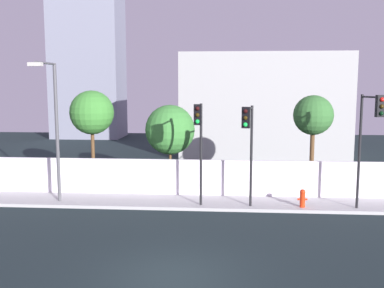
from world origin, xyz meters
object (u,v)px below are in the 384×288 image
Objects in this scene: traffic_light_left at (370,128)px; traffic_light_right at (248,135)px; roadside_tree_leftmost at (92,113)px; roadside_tree_midright at (313,116)px; fire_hydrant at (303,198)px; traffic_light_center at (199,133)px; street_lamp_curbside at (54,120)px; roadside_tree_midleft at (170,130)px.

traffic_light_right is at bearing 179.59° from traffic_light_left.
traffic_light_right is 0.85× the size of roadside_tree_leftmost.
traffic_light_left reaches higher than roadside_tree_midright.
traffic_light_right reaches higher than fire_hydrant.
roadside_tree_leftmost reaches higher than roadside_tree_midright.
traffic_light_center is 0.72× the size of street_lamp_curbside.
traffic_light_center is at bearing -33.40° from roadside_tree_leftmost.
street_lamp_curbside reaches higher than roadside_tree_leftmost.
street_lamp_curbside is at bearing -143.99° from roadside_tree_midleft.
roadside_tree_leftmost is at bearing 146.60° from traffic_light_center.
traffic_light_right is 5.59m from roadside_tree_midright.
traffic_light_right is at bearing -165.22° from fire_hydrant.
roadside_tree_midleft is (-6.52, 3.58, 2.71)m from fire_hydrant.
traffic_light_center is (-7.30, 0.25, -0.31)m from traffic_light_left.
roadside_tree_midright is at bearing 49.81° from traffic_light_right.
traffic_light_center is 5.58m from fire_hydrant.
traffic_light_left is at bearing -1.99° from traffic_light_center.
fire_hydrant is (11.50, 0.04, -3.46)m from street_lamp_curbside.
traffic_light_left is at bearing -15.19° from fire_hydrant.
traffic_light_left reaches higher than traffic_light_right.
street_lamp_curbside reaches higher than traffic_light_left.
roadside_tree_midleft is 0.90× the size of roadside_tree_midright.
fire_hydrant is at bearing 5.49° from traffic_light_center.
roadside_tree_leftmost is 1.05× the size of roadside_tree_midright.
traffic_light_center is at bearing -3.47° from street_lamp_curbside.
roadside_tree_leftmost is (-8.28, 4.25, 0.66)m from traffic_light_right.
traffic_light_center is at bearing 178.01° from traffic_light_left.
roadside_tree_leftmost is 11.87m from roadside_tree_midright.
traffic_light_center reaches higher than traffic_light_right.
roadside_tree_leftmost is (-10.81, 3.58, 3.60)m from fire_hydrant.
traffic_light_left is 14.08m from roadside_tree_leftmost.
traffic_light_right is (2.17, -0.22, -0.04)m from traffic_light_center.
roadside_tree_leftmost is (-13.41, 4.29, 0.31)m from traffic_light_left.
roadside_tree_midright is at bearing 35.02° from traffic_light_center.
street_lamp_curbside is (-14.10, 0.67, 0.17)m from traffic_light_left.
traffic_light_center is at bearing 174.26° from traffic_light_right.
roadside_tree_midright reaches higher than roadside_tree_midleft.
street_lamp_curbside reaches higher than traffic_light_right.
roadside_tree_leftmost is at bearing 162.28° from traffic_light_left.
roadside_tree_midleft is at bearing 154.84° from traffic_light_left.
fire_hydrant is 11.95m from roadside_tree_leftmost.
roadside_tree_leftmost is at bearing 180.00° from roadside_tree_midright.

